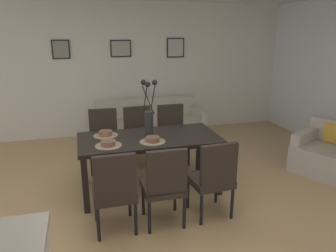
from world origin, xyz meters
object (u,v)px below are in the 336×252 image
(armchair, at_px, (327,153))
(framed_picture_right, at_px, (176,48))
(dining_table, at_px, (149,143))
(framed_picture_center, at_px, (121,49))
(dining_chair_mid_right, at_px, (172,131))
(centerpiece_vase, at_px, (149,116))
(dining_chair_mid_left, at_px, (213,176))
(dining_chair_near_right, at_px, (104,137))
(dining_chair_near_left, at_px, (115,188))
(dining_chair_far_right, at_px, (139,134))
(bowl_near_left, at_px, (108,143))
(bowl_near_right, at_px, (106,133))
(framed_picture_left, at_px, (61,49))
(bowl_far_left, at_px, (153,139))
(sofa, at_px, (150,128))
(dining_chair_far_left, at_px, (164,183))

(armchair, distance_m, framed_picture_right, 3.46)
(dining_table, relative_size, framed_picture_center, 4.46)
(dining_chair_mid_right, xyz_separation_m, framed_picture_center, (-0.56, 1.71, 1.21))
(centerpiece_vase, bearing_deg, armchair, -2.89)
(dining_chair_mid_left, distance_m, dining_chair_mid_right, 1.72)
(dining_table, distance_m, framed_picture_right, 3.00)
(dining_chair_mid_right, bearing_deg, dining_chair_near_right, -179.35)
(dining_chair_near_left, relative_size, dining_chair_mid_right, 1.00)
(dining_chair_far_right, distance_m, framed_picture_center, 2.09)
(dining_chair_near_right, distance_m, bowl_near_left, 1.09)
(armchair, bearing_deg, framed_picture_center, 134.91)
(bowl_near_right, bearing_deg, dining_chair_mid_left, -44.06)
(armchair, height_order, framed_picture_right, framed_picture_right)
(dining_chair_mid_right, bearing_deg, dining_table, -122.76)
(dining_chair_mid_left, xyz_separation_m, framed_picture_left, (-1.66, 3.43, 1.21))
(bowl_near_left, bearing_deg, dining_chair_mid_left, -31.01)
(dining_chair_near_left, xyz_separation_m, bowl_far_left, (0.55, 0.66, 0.27))
(bowl_near_right, bearing_deg, sofa, 60.66)
(bowl_near_left, distance_m, bowl_near_right, 0.40)
(dining_chair_mid_left, bearing_deg, framed_picture_left, 115.79)
(dining_chair_far_right, height_order, sofa, dining_chair_far_right)
(framed_picture_center, bearing_deg, bowl_near_left, -101.01)
(dining_chair_far_left, bearing_deg, dining_chair_far_right, 88.55)
(dining_chair_mid_left, xyz_separation_m, centerpiece_vase, (-0.54, 0.85, 0.51))
(dining_chair_near_left, relative_size, armchair, 0.86)
(dining_chair_far_right, distance_m, dining_chair_mid_right, 0.54)
(dining_chair_far_left, relative_size, dining_chair_mid_right, 1.00)
(dining_chair_mid_left, bearing_deg, framed_picture_right, 80.61)
(centerpiece_vase, height_order, sofa, centerpiece_vase)
(dining_chair_near_right, xyz_separation_m, dining_chair_far_right, (0.54, 0.02, 0.00))
(dining_table, bearing_deg, bowl_near_left, -159.79)
(dining_chair_far_right, relative_size, sofa, 0.47)
(dining_table, height_order, bowl_near_left, bowl_near_left)
(framed_picture_left, bearing_deg, dining_chair_near_right, -71.18)
(framed_picture_center, bearing_deg, dining_chair_far_right, -89.34)
(centerpiece_vase, relative_size, framed_picture_center, 1.82)
(sofa, xyz_separation_m, framed_picture_center, (-0.40, 0.71, 1.44))
(dining_chair_near_right, xyz_separation_m, sofa, (0.92, 1.01, -0.23))
(framed_picture_left, bearing_deg, dining_chair_far_right, -56.40)
(dining_chair_mid_left, bearing_deg, dining_chair_mid_right, 89.49)
(dining_chair_near_right, distance_m, dining_chair_far_right, 0.55)
(dining_chair_mid_right, distance_m, framed_picture_left, 2.68)
(dining_chair_far_left, height_order, framed_picture_center, framed_picture_center)
(framed_picture_left, bearing_deg, bowl_near_left, -78.37)
(framed_picture_left, bearing_deg, framed_picture_right, -0.00)
(framed_picture_center, bearing_deg, bowl_far_left, -90.00)
(dining_chair_near_left, xyz_separation_m, sofa, (0.95, 2.73, -0.23))
(armchair, distance_m, framed_picture_left, 4.89)
(sofa, bearing_deg, bowl_near_right, -119.34)
(sofa, bearing_deg, dining_chair_near_right, -132.42)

